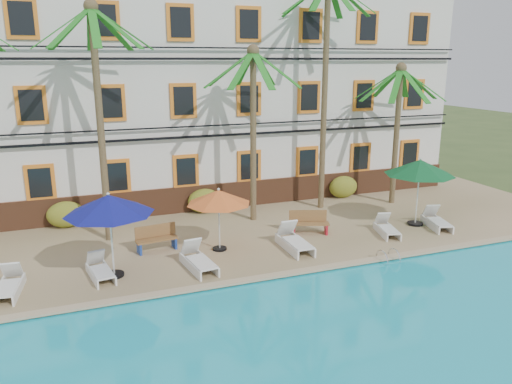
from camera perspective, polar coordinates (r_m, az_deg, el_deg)
name	(u,v)px	position (r m, az deg, el deg)	size (l,w,h in m)	color
ground	(277,271)	(17.23, 2.45, -8.98)	(100.00, 100.00, 0.00)	#384C23
pool_deck	(232,224)	(21.56, -2.76, -3.62)	(30.00, 12.00, 0.25)	tan
pool_coping	(288,273)	(16.36, 3.71, -9.26)	(30.00, 0.35, 0.06)	tan
hotel_building	(200,93)	(25.28, -6.47, 11.20)	(25.40, 6.44, 10.22)	silver
palm_b	(98,94)	(19.03, -17.63, 10.67)	(4.12, 4.12, 8.74)	brown
palm_c	(253,110)	(20.72, -0.32, 9.36)	(4.12, 4.12, 7.31)	brown
palm_d	(325,68)	(22.66, 7.94, 13.90)	(4.12, 4.12, 10.23)	brown
palm_e	(398,114)	(24.29, 15.91, 8.62)	(4.12, 4.12, 6.59)	brown
shrub_left	(66,215)	(21.96, -20.92, -2.43)	(1.50, 0.90, 1.10)	#32611B
shrub_mid	(204,201)	(22.62, -5.94, -1.00)	(1.50, 0.90, 1.10)	#32611B
shrub_right	(343,187)	(25.31, 9.93, 0.58)	(1.50, 0.90, 1.10)	#32611B
umbrella_blue	(109,205)	(16.05, -16.47, -1.43)	(2.78, 2.78, 2.78)	black
umbrella_red	(219,197)	(17.75, -4.29, -0.62)	(2.32, 2.32, 2.33)	black
umbrella_green	(420,168)	(21.43, 18.22, 2.65)	(2.87, 2.87, 2.86)	black
lounger_a	(9,285)	(16.66, -26.42, -9.53)	(0.83, 1.81, 0.83)	white
lounger_b	(100,270)	(16.76, -17.39, -8.49)	(0.86, 1.76, 0.80)	white
lounger_c	(198,260)	(16.76, -6.62, -7.74)	(0.93, 2.00, 0.91)	white
lounger_d	(294,241)	(18.33, 4.39, -5.60)	(0.72, 2.03, 0.96)	white
lounger_e	(387,228)	(20.47, 14.71, -4.01)	(1.01, 1.76, 0.79)	white
lounger_f	(436,221)	(21.92, 19.92, -3.11)	(1.10, 1.91, 0.85)	white
bench_left	(156,238)	(18.50, -11.36, -5.15)	(1.55, 0.66, 0.93)	olive
bench_right	(310,222)	(19.98, 6.17, -3.41)	(1.57, 0.96, 0.93)	olive
pool_ladder	(388,259)	(18.06, 14.84, -7.47)	(0.54, 0.74, 0.74)	silver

